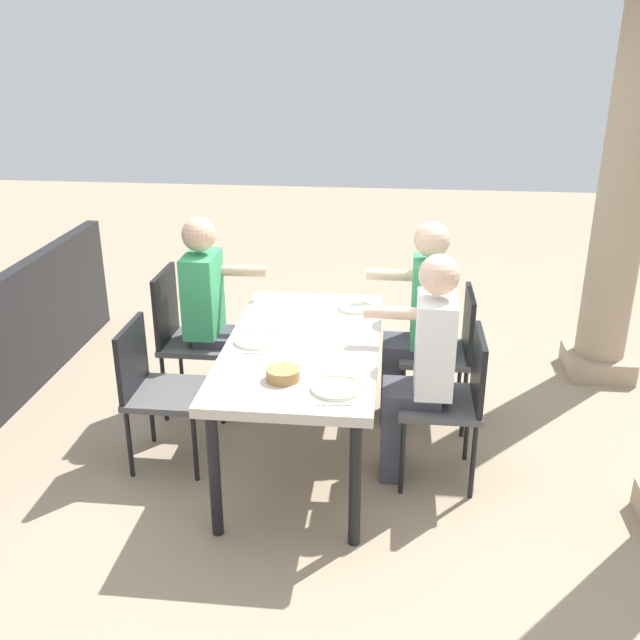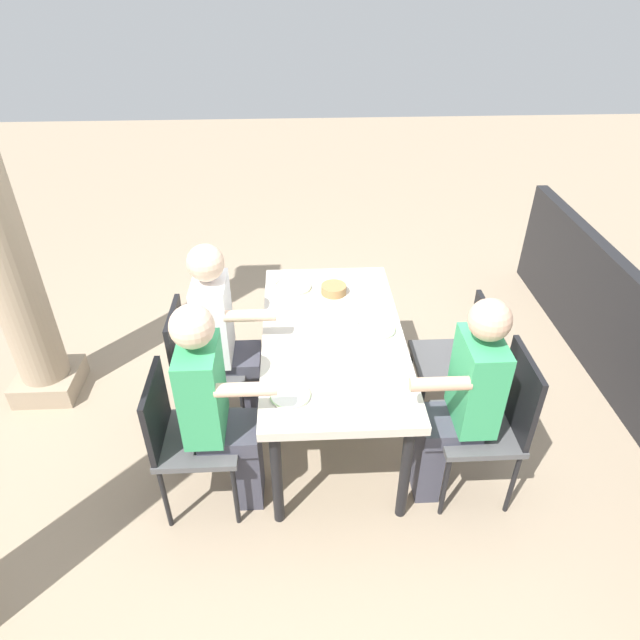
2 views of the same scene
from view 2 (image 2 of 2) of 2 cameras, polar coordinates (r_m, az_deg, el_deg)
The scene contains 19 objects.
ground_plane at distance 3.83m, azimuth 1.20°, elevation -10.70°, with size 16.00×16.00×0.00m, color gray.
dining_table at distance 3.37m, azimuth 1.34°, elevation -2.43°, with size 1.62×0.85×0.76m.
chair_west_north at distance 3.12m, azimuth -13.93°, elevation -11.20°, with size 0.44×0.44×0.90m.
chair_west_south at distance 3.22m, azimuth 17.52°, elevation -9.61°, with size 0.44×0.44×0.96m.
chair_mid_north at distance 3.59m, azimuth -12.36°, elevation -3.92°, with size 0.44×0.44×0.89m.
chair_mid_south at distance 3.71m, azimuth 14.33°, elevation -3.41°, with size 0.44×0.44×0.86m.
diner_woman_green at distance 3.05m, azimuth 14.50°, elevation -7.85°, with size 0.35×0.50×1.32m.
diner_man_white at distance 2.95m, azimuth -10.69°, elevation -8.70°, with size 0.35×0.50×1.33m.
diner_guest_third at distance 3.45m, azimuth -9.80°, elevation -1.47°, with size 0.35×0.50×1.32m.
plate_0 at distance 2.89m, azimuth -3.10°, elevation -7.77°, with size 0.22×0.22×0.02m.
fork_0 at distance 2.79m, azimuth -3.08°, elevation -9.93°, with size 0.02×0.17×0.01m, color silver.
spoon_0 at distance 3.01m, azimuth -3.12°, elevation -5.94°, with size 0.02×0.17×0.01m, color silver.
plate_1 at distance 3.37m, azimuth 5.80°, elevation -0.91°, with size 0.24×0.24×0.02m.
fork_1 at distance 3.26m, azimuth 6.15°, elevation -2.52°, with size 0.02×0.17×0.01m, color silver.
spoon_1 at distance 3.50m, azimuth 5.47°, elevation 0.43°, with size 0.02×0.17×0.01m, color silver.
plate_2 at distance 3.78m, azimuth -2.82°, elevation 3.46°, with size 0.25×0.25×0.02m.
fork_2 at distance 3.65m, azimuth -2.79°, elevation 2.17°, with size 0.02×0.17×0.01m, color silver.
spoon_2 at distance 3.91m, azimuth -2.83°, elevation 4.51°, with size 0.02×0.17×0.01m, color silver.
bread_basket at distance 3.71m, azimuth 1.44°, elevation 3.20°, with size 0.17×0.17×0.06m, color #9E7547.
Camera 2 is at (-2.69, 0.21, 2.71)m, focal length 30.92 mm.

